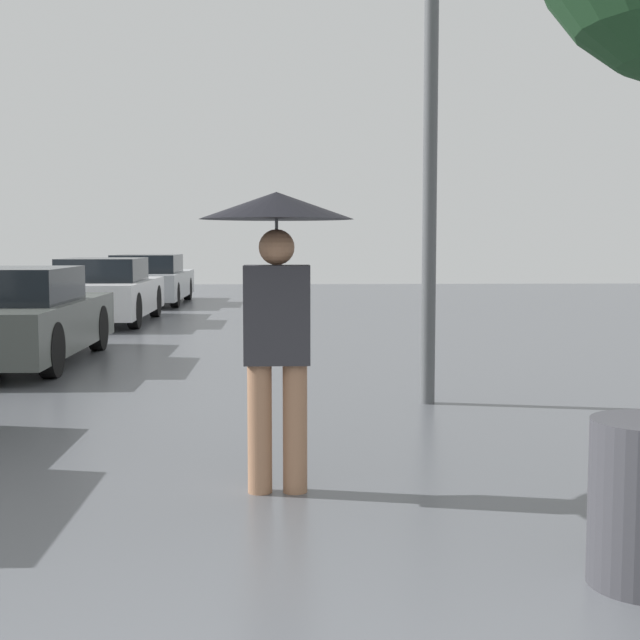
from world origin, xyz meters
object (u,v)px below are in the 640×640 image
Objects in this scene: street_lamp at (430,146)px; parked_car_second at (18,318)px; pedestrian at (277,266)px; parked_car_third at (105,292)px; parked_car_farthest at (149,281)px.

parked_car_second is at bearing 147.53° from street_lamp.
pedestrian is 6.92m from parked_car_second.
parked_car_third reaches higher than parked_car_farthest.
street_lamp reaches higher than parked_car_second.
parked_car_farthest is at bearing 101.02° from pedestrian.
street_lamp reaches higher than parked_car_farthest.
street_lamp is (1.42, 2.99, 1.04)m from pedestrian.
parked_car_farthest is (0.05, 5.22, -0.01)m from parked_car_third.
parked_car_second is 1.00× the size of street_lamp.
parked_car_farthest is 14.84m from street_lamp.
parked_car_third is (-0.02, 5.70, 0.01)m from parked_car_second.
pedestrian is at bearing -115.52° from street_lamp.
parked_car_farthest is at bearing 108.71° from street_lamp.
pedestrian is 3.47m from street_lamp.
parked_car_second is 5.94m from street_lamp.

